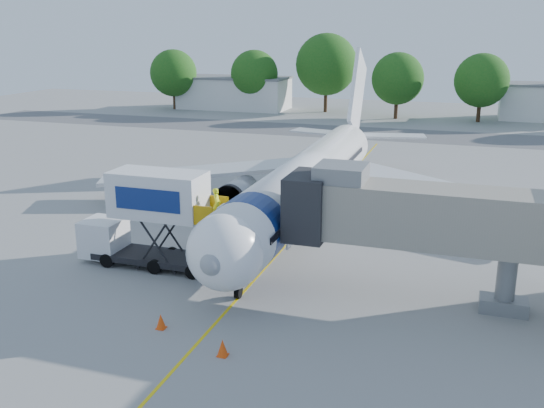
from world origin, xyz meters
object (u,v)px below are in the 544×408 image
(aircraft, at_px, (310,179))
(catering_hiloader, at_px, (149,219))
(ground_tug, at_px, (146,391))
(jet_bridge, at_px, (412,216))

(aircraft, xyz_separation_m, catering_hiloader, (-6.27, -11.12, -0.19))
(catering_hiloader, relative_size, ground_tug, 2.22)
(catering_hiloader, height_order, ground_tug, catering_hiloader)
(aircraft, bearing_deg, ground_tug, -89.22)
(jet_bridge, relative_size, catering_hiloader, 1.62)
(aircraft, distance_m, jet_bridge, 13.77)
(catering_hiloader, bearing_deg, ground_tug, -61.56)
(catering_hiloader, distance_m, ground_tug, 13.96)
(catering_hiloader, xyz_separation_m, ground_tug, (6.58, -12.15, -1.99))
(aircraft, distance_m, ground_tug, 23.38)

